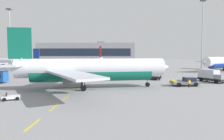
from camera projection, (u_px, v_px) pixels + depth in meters
The scene contains 12 objects.
ground at pixel (167, 79), 59.82m from camera, with size 400.00×400.00×0.00m, color gray.
apron_paint_markings at pixel (87, 80), 57.12m from camera, with size 8.00×93.27×0.01m.
airliner_foreground at pixel (90, 69), 43.80m from camera, with size 34.61×33.86×12.20m.
pushback_tug at pixel (186, 82), 47.66m from camera, with size 6.32×3.80×2.08m.
airliner_mid_left at pixel (19, 62), 102.88m from camera, with size 26.45×25.46×9.50m.
airliner_far_center at pixel (97, 61), 111.52m from camera, with size 29.80×30.55×10.81m.
catering_truck at pixel (211, 76), 53.85m from camera, with size 5.42×7.30×3.14m.
fuel_service_truck at pixel (156, 73), 60.10m from camera, with size 4.11×7.38×3.14m.
ground_crew_worker at pixel (189, 83), 45.54m from camera, with size 0.63×0.44×1.65m.
apron_light_mast_near at pixel (10, 33), 85.67m from camera, with size 1.80×1.80×25.08m.
apron_light_mast_far at pixel (202, 28), 79.44m from camera, with size 1.80×1.80×27.10m.
terminal_satellite at pixel (88, 53), 162.89m from camera, with size 70.19×26.97×16.30m.
Camera 1 is at (26.90, -20.01, 7.24)m, focal length 34.20 mm.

